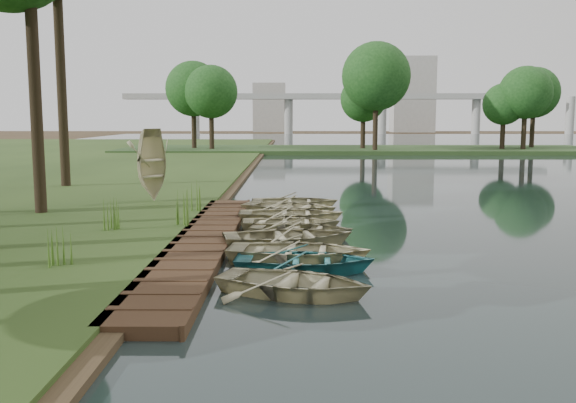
{
  "coord_description": "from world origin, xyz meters",
  "views": [
    {
      "loc": [
        0.97,
        -18.12,
        3.72
      ],
      "look_at": [
        0.82,
        0.78,
        1.21
      ],
      "focal_mm": 40.0,
      "sensor_mm": 36.0,
      "label": 1
    }
  ],
  "objects_px": {
    "boardwalk": "(204,241)",
    "rowboat_2": "(299,248)",
    "rowboat_1": "(305,258)",
    "stored_rowboat": "(153,194)",
    "rowboat_0": "(294,279)"
  },
  "relations": [
    {
      "from": "boardwalk",
      "to": "rowboat_2",
      "type": "distance_m",
      "value": 3.56
    },
    {
      "from": "rowboat_1",
      "to": "rowboat_2",
      "type": "distance_m",
      "value": 0.97
    },
    {
      "from": "rowboat_2",
      "to": "stored_rowboat",
      "type": "height_order",
      "value": "stored_rowboat"
    },
    {
      "from": "rowboat_2",
      "to": "stored_rowboat",
      "type": "relative_size",
      "value": 1.23
    },
    {
      "from": "rowboat_2",
      "to": "rowboat_0",
      "type": "bearing_deg",
      "value": -176.58
    },
    {
      "from": "boardwalk",
      "to": "rowboat_0",
      "type": "distance_m",
      "value": 5.84
    },
    {
      "from": "rowboat_0",
      "to": "rowboat_1",
      "type": "xyz_separation_m",
      "value": [
        0.25,
        1.97,
        0.0
      ]
    },
    {
      "from": "stored_rowboat",
      "to": "rowboat_1",
      "type": "bearing_deg",
      "value": -113.36
    },
    {
      "from": "rowboat_1",
      "to": "rowboat_2",
      "type": "relative_size",
      "value": 0.92
    },
    {
      "from": "boardwalk",
      "to": "rowboat_2",
      "type": "xyz_separation_m",
      "value": [
        2.72,
        -2.29,
        0.28
      ]
    },
    {
      "from": "rowboat_0",
      "to": "rowboat_1",
      "type": "distance_m",
      "value": 1.99
    },
    {
      "from": "boardwalk",
      "to": "rowboat_0",
      "type": "xyz_separation_m",
      "value": [
        2.6,
        -5.22,
        0.24
      ]
    },
    {
      "from": "boardwalk",
      "to": "rowboat_1",
      "type": "relative_size",
      "value": 4.82
    },
    {
      "from": "rowboat_0",
      "to": "rowboat_2",
      "type": "distance_m",
      "value": 2.94
    },
    {
      "from": "boardwalk",
      "to": "rowboat_2",
      "type": "relative_size",
      "value": 4.42
    }
  ]
}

